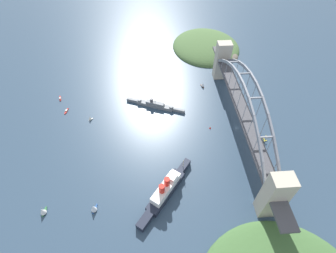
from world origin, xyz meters
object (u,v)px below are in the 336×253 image
small_boat_1 (43,211)px  small_boat_5 (66,111)px  small_boat_0 (93,208)px  small_boat_4 (203,85)px  harbor_arch_bridge (242,110)px  channel_marker_buoy (210,128)px  naval_cruiser (155,105)px  small_boat_2 (60,98)px  seaplane_taxiing_near_bridge (263,139)px  small_boat_3 (90,118)px  ocean_liner (166,190)px

small_boat_1 → small_boat_5: small_boat_1 is taller
small_boat_0 → small_boat_4: (167.60, -124.86, -0.89)m
harbor_arch_bridge → small_boat_1: bearing=114.4°
small_boat_5 → channel_marker_buoy: size_ratio=3.84×
harbor_arch_bridge → naval_cruiser: (43.03, 94.04, -25.49)m
naval_cruiser → small_boat_2: size_ratio=7.18×
small_boat_1 → small_boat_2: small_boat_1 is taller
seaplane_taxiing_near_bridge → channel_marker_buoy: size_ratio=3.72×
channel_marker_buoy → naval_cruiser: bearing=56.3°
small_boat_2 → channel_marker_buoy: 195.95m
small_boat_5 → naval_cruiser: bearing=-89.1°
small_boat_3 → small_boat_4: 153.81m
small_boat_2 → small_boat_0: bearing=-157.6°
ocean_liner → small_boat_5: size_ratio=6.57×
seaplane_taxiing_near_bridge → ocean_liner: bearing=117.3°
small_boat_1 → small_boat_4: size_ratio=1.33×
small_boat_1 → small_boat_4: small_boat_1 is taller
naval_cruiser → small_boat_3: naval_cruiser is taller
ocean_liner → small_boat_0: size_ratio=7.50×
naval_cruiser → small_boat_0: (-132.50, 58.19, 1.26)m
small_boat_5 → channel_marker_buoy: 176.73m
ocean_liner → small_boat_2: size_ratio=6.87×
small_boat_0 → small_boat_3: small_boat_0 is taller
small_boat_0 → small_boat_4: small_boat_0 is taller
small_boat_2 → small_boat_4: 189.25m
seaplane_taxiing_near_bridge → small_boat_5: seaplane_taxiing_near_bridge is taller
seaplane_taxiing_near_bridge → small_boat_5: size_ratio=0.97×
seaplane_taxiing_near_bridge → small_boat_5: bearing=74.9°
naval_cruiser → seaplane_taxiing_near_bridge: size_ratio=7.07×
ocean_liner → small_boat_3: ocean_liner is taller
small_boat_4 → channel_marker_buoy: bearing=177.1°
small_boat_1 → channel_marker_buoy: bearing=-61.4°
ocean_liner → small_boat_4: size_ratio=9.77×
seaplane_taxiing_near_bridge → small_boat_3: bearing=77.2°
small_boat_2 → small_boat_3: small_boat_3 is taller
small_boat_0 → small_boat_1: small_boat_0 is taller
seaplane_taxiing_near_bridge → small_boat_1: size_ratio=1.08×
small_boat_2 → channel_marker_buoy: (-64.60, -184.99, 0.31)m
naval_cruiser → small_boat_5: naval_cruiser is taller
seaplane_taxiing_near_bridge → small_boat_4: 110.75m
small_boat_0 → small_boat_3: 115.73m
harbor_arch_bridge → small_boat_3: (24.62, 171.58, -25.65)m
seaplane_taxiing_near_bridge → small_boat_3: 200.60m
harbor_arch_bridge → small_boat_0: (-89.47, 152.23, -24.22)m
small_boat_4 → channel_marker_buoy: 77.06m
harbor_arch_bridge → small_boat_1: (-89.00, 196.38, -24.57)m
small_boat_3 → naval_cruiser: bearing=-76.6°
small_boat_0 → small_boat_4: 209.00m
ocean_liner → small_boat_2: (143.50, 128.51, -5.84)m
harbor_arch_bridge → seaplane_taxiing_near_bridge: 40.84m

